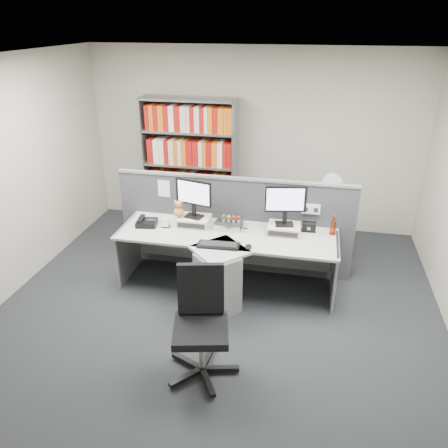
% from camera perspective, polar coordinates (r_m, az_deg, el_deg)
% --- Properties ---
extents(ground, '(5.50, 5.50, 0.00)m').
position_cam_1_polar(ground, '(4.96, -1.58, -12.85)').
color(ground, '#272B2F').
rests_on(ground, ground).
extents(room_shell, '(5.04, 5.54, 2.72)m').
position_cam_1_polar(room_shell, '(4.11, -1.87, 7.24)').
color(room_shell, '#AEAB9B').
rests_on(room_shell, ground).
extents(partition, '(3.00, 0.08, 1.27)m').
position_cam_1_polar(partition, '(5.67, 1.29, 0.04)').
color(partition, '#3F4048').
rests_on(partition, ground).
extents(desk, '(2.60, 1.20, 0.72)m').
position_cam_1_polar(desk, '(5.19, -0.12, -4.90)').
color(desk, '#B1B2AB').
rests_on(desk, ground).
extents(monitor_riser_left, '(0.38, 0.31, 0.10)m').
position_cam_1_polar(monitor_riser_left, '(5.47, -3.84, 0.41)').
color(monitor_riser_left, beige).
rests_on(monitor_riser_left, desk).
extents(monitor_riser_right, '(0.38, 0.31, 0.10)m').
position_cam_1_polar(monitor_riser_right, '(5.30, 7.71, -0.62)').
color(monitor_riser_right, beige).
rests_on(monitor_riser_right, desk).
extents(monitor_left, '(0.46, 0.20, 0.48)m').
position_cam_1_polar(monitor_left, '(5.34, -3.94, 3.69)').
color(monitor_left, black).
rests_on(monitor_left, monitor_riser_left).
extents(monitor_right, '(0.47, 0.19, 0.49)m').
position_cam_1_polar(monitor_right, '(5.16, 7.92, 2.79)').
color(monitor_right, black).
rests_on(monitor_right, monitor_riser_right).
extents(desktop_pc, '(0.32, 0.28, 0.08)m').
position_cam_1_polar(desktop_pc, '(5.39, 0.63, -0.00)').
color(desktop_pc, black).
rests_on(desktop_pc, desk).
extents(figurines, '(0.23, 0.05, 0.09)m').
position_cam_1_polar(figurines, '(5.33, 0.92, 0.81)').
color(figurines, beige).
rests_on(figurines, desktop_pc).
extents(keyboard, '(0.48, 0.20, 0.03)m').
position_cam_1_polar(keyboard, '(4.96, -0.72, -2.72)').
color(keyboard, black).
rests_on(keyboard, desk).
extents(mouse, '(0.07, 0.12, 0.04)m').
position_cam_1_polar(mouse, '(4.91, 3.14, -2.96)').
color(mouse, black).
rests_on(mouse, desk).
extents(desk_phone, '(0.27, 0.25, 0.10)m').
position_cam_1_polar(desk_phone, '(5.52, -9.95, 0.21)').
color(desk_phone, black).
rests_on(desk_phone, desk).
extents(desk_calendar, '(0.10, 0.08, 0.12)m').
position_cam_1_polar(desk_calendar, '(5.43, -7.52, 0.08)').
color(desk_calendar, black).
rests_on(desk_calendar, desk).
extents(plush_toy, '(0.12, 0.12, 0.21)m').
position_cam_1_polar(plush_toy, '(5.44, -5.86, 1.81)').
color(plush_toy, '#B57A3C').
rests_on(plush_toy, monitor_riser_left).
extents(speaker, '(0.16, 0.09, 0.11)m').
position_cam_1_polar(speaker, '(5.38, 10.86, -0.38)').
color(speaker, black).
rests_on(speaker, desk).
extents(cola_bottle, '(0.07, 0.07, 0.24)m').
position_cam_1_polar(cola_bottle, '(5.35, 13.83, -0.43)').
color(cola_bottle, '#3F190A').
rests_on(cola_bottle, desk).
extents(shelving_unit, '(1.41, 0.40, 2.00)m').
position_cam_1_polar(shelving_unit, '(6.83, -4.35, 7.38)').
color(shelving_unit, slate).
rests_on(shelving_unit, ground).
extents(filing_cabinet, '(0.45, 0.61, 0.70)m').
position_cam_1_polar(filing_cabinet, '(6.40, 13.11, -0.54)').
color(filing_cabinet, slate).
rests_on(filing_cabinet, ground).
extents(desk_fan, '(0.27, 0.16, 0.46)m').
position_cam_1_polar(desk_fan, '(6.15, 13.68, 4.83)').
color(desk_fan, white).
rests_on(desk_fan, filing_cabinet).
extents(office_chair, '(0.68, 0.67, 1.03)m').
position_cam_1_polar(office_chair, '(4.13, -2.98, -12.23)').
color(office_chair, silver).
rests_on(office_chair, ground).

